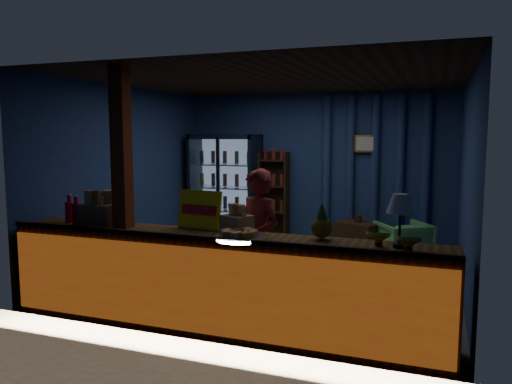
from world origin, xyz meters
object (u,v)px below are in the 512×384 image
table_lamp (400,206)px  shopkeeper (258,241)px  pastry_tray (241,236)px  green_chair (403,243)px

table_lamp → shopkeeper: bearing=157.5°
shopkeeper → pastry_tray: 0.79m
shopkeeper → table_lamp: 1.71m
shopkeeper → pastry_tray: size_ratio=3.03×
shopkeeper → table_lamp: bearing=1.6°
pastry_tray → green_chair: bearing=69.7°
pastry_tray → table_lamp: 1.44m
shopkeeper → green_chair: shopkeeper is taller
green_chair → table_lamp: 3.37m
green_chair → pastry_tray: bearing=37.3°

